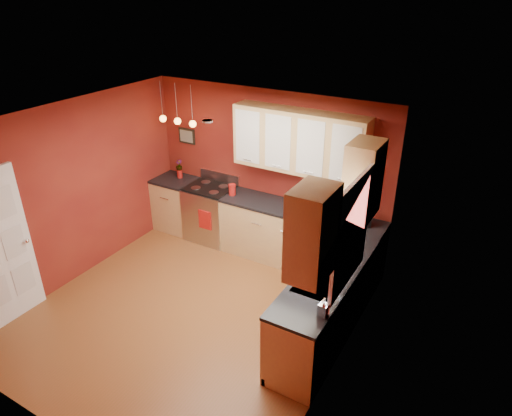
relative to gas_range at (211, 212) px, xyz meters
The scene contains 26 objects.
floor 2.08m from the gas_range, 62.94° to the right, with size 4.20×4.20×0.00m, color brown.
ceiling 2.93m from the gas_range, 62.94° to the right, with size 4.00×4.20×0.02m, color white.
wall_back 1.27m from the gas_range, 18.02° to the left, with size 4.00×0.02×2.60m, color maroon.
wall_front 4.09m from the gas_range, 76.73° to the right, with size 4.00×0.02×2.60m, color maroon.
wall_left 2.25m from the gas_range, 120.95° to the right, with size 0.02×4.20×2.60m, color maroon.
wall_right 3.53m from the gas_range, 31.66° to the right, with size 0.02×4.20×2.60m, color maroon.
base_cabinets_back_left 0.73m from the gas_range, behind, with size 0.70×0.60×0.90m, color tan.
base_cabinets_back_right 1.65m from the gas_range, ahead, with size 2.54×0.60×0.90m, color tan.
base_cabinets_right 2.95m from the gas_range, 27.27° to the right, with size 0.60×2.10×0.90m, color tan.
counter_back_left 0.85m from the gas_range, behind, with size 0.70×0.62×0.04m, color black.
counter_back_right 1.71m from the gas_range, ahead, with size 2.54×0.62×0.04m, color black.
counter_right 2.98m from the gas_range, 27.27° to the right, with size 0.62×2.10×0.04m, color black.
gas_range is the anchor object (origin of this frame).
dishwasher_front 2.04m from the gas_range, ahead, with size 0.60×0.02×0.80m, color #B1B1B5.
sink 3.05m from the gas_range, 29.78° to the right, with size 0.50×0.70×0.33m.
window 3.48m from the gas_range, 27.40° to the right, with size 0.06×1.02×1.22m.
upper_cabinets_back 2.12m from the gas_range, ahead, with size 2.00×0.35×0.90m, color tan.
upper_cabinets_right 3.45m from the gas_range, 28.26° to the right, with size 0.35×1.95×0.90m, color tan.
wall_picture 1.36m from the gas_range, 156.09° to the left, with size 0.32×0.03×0.26m, color black.
pendant_lights 1.62m from the gas_range, behind, with size 0.71×0.11×0.66m.
red_canister 0.72m from the gas_range, ahead, with size 0.12×0.12×0.18m.
red_vase 0.89m from the gas_range, behind, with size 0.09×0.09×0.14m, color #AC1612.
flowers 0.98m from the gas_range, behind, with size 0.11×0.11×0.20m, color #AC1612.
coffee_maker 2.67m from the gas_range, ahead, with size 0.22×0.22×0.26m.
soap_pump 3.56m from the gas_range, 35.65° to the right, with size 0.10×0.10×0.21m, color white.
dish_towel 0.35m from the gas_range, 71.24° to the right, with size 0.24×0.02×0.33m, color #AC1612.
Camera 1 is at (3.18, -3.77, 4.01)m, focal length 32.00 mm.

